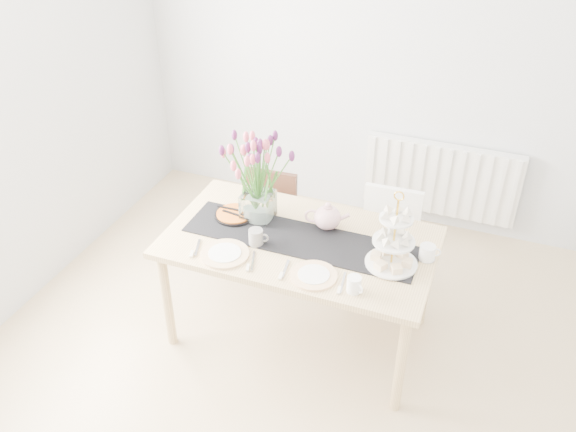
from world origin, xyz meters
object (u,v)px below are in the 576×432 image
(cake_stand, at_px, (393,247))
(tart_tin, at_px, (235,215))
(tulip_vase, at_px, (257,167))
(mug_grey, at_px, (256,237))
(dining_table, at_px, (300,250))
(plate_right, at_px, (314,275))
(chair_white, at_px, (387,238))
(mug_white, at_px, (354,284))
(chair_brown, at_px, (268,217))
(radiator, at_px, (441,179))
(cream_jug, at_px, (427,253))
(plate_left, at_px, (225,254))
(teapot, at_px, (327,218))

(cake_stand, height_order, tart_tin, cake_stand)
(tulip_vase, bearing_deg, mug_grey, -69.56)
(dining_table, relative_size, plate_right, 6.12)
(chair_white, xyz_separation_m, cake_stand, (0.15, -0.66, 0.42))
(chair_white, relative_size, mug_grey, 7.79)
(mug_grey, relative_size, mug_white, 1.09)
(chair_brown, bearing_deg, radiator, 38.06)
(radiator, distance_m, cream_jug, 1.51)
(dining_table, bearing_deg, cake_stand, -4.46)
(plate_left, bearing_deg, chair_white, 50.02)
(cake_stand, relative_size, mug_grey, 4.25)
(chair_brown, height_order, mug_white, mug_white)
(teapot, xyz_separation_m, plate_right, (0.07, -0.46, -0.08))
(chair_brown, xyz_separation_m, plate_right, (0.65, -0.89, 0.33))
(cream_jug, distance_m, mug_grey, 0.98)
(tulip_vase, height_order, mug_grey, tulip_vase)
(chair_brown, bearing_deg, tart_tin, -93.90)
(plate_left, xyz_separation_m, plate_right, (0.54, -0.00, -0.00))
(mug_grey, bearing_deg, teapot, 27.09)
(mug_grey, bearing_deg, chair_white, 35.19)
(tulip_vase, height_order, plate_right, tulip_vase)
(mug_grey, bearing_deg, cream_jug, -1.70)
(chair_brown, bearing_deg, chair_white, -1.98)
(radiator, xyz_separation_m, tulip_vase, (-0.94, -1.43, 0.66))
(tart_tin, height_order, mug_white, mug_white)
(cream_jug, distance_m, plate_left, 1.15)
(cake_stand, distance_m, cream_jug, 0.23)
(teapot, bearing_deg, chair_brown, 132.54)
(dining_table, height_order, chair_brown, chair_brown)
(tulip_vase, bearing_deg, plate_left, -94.23)
(dining_table, xyz_separation_m, tart_tin, (-0.46, 0.08, 0.09))
(chair_brown, xyz_separation_m, cake_stand, (1.02, -0.64, 0.44))
(cake_stand, height_order, teapot, cake_stand)
(mug_white, bearing_deg, tart_tin, -170.77)
(tart_tin, xyz_separation_m, plate_right, (0.65, -0.38, -0.01))
(radiator, distance_m, cake_stand, 1.65)
(cream_jug, bearing_deg, plate_left, -176.64)
(tulip_vase, bearing_deg, tart_tin, -164.89)
(chair_white, relative_size, cream_jug, 8.74)
(chair_brown, distance_m, mug_white, 1.33)
(plate_left, relative_size, plate_right, 1.08)
(radiator, xyz_separation_m, cream_jug, (0.11, -1.46, 0.35))
(cake_stand, bearing_deg, cream_jug, 35.63)
(dining_table, height_order, plate_left, plate_left)
(chair_white, distance_m, teapot, 0.66)
(teapot, distance_m, plate_right, 0.47)
(mug_white, distance_m, plate_left, 0.78)
(radiator, xyz_separation_m, mug_white, (-0.19, -1.88, 0.35))
(plate_left, bearing_deg, dining_table, 40.11)
(tulip_vase, distance_m, mug_grey, 0.42)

